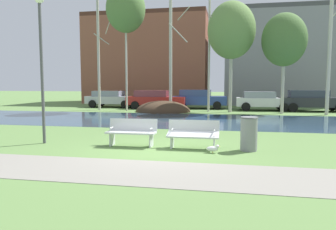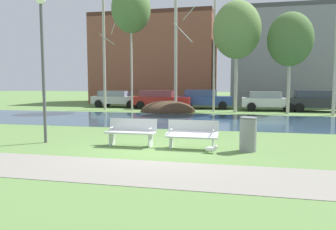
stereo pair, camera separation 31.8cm
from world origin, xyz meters
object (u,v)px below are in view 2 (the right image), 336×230
at_px(bench_left, 131,131).
at_px(trash_bin, 248,134).
at_px(bench_right, 192,133).
at_px(parked_van_nearest_silver, 117,98).
at_px(seagull, 211,149).
at_px(parked_sedan_second_red, 161,99).
at_px(parked_hatch_third_blue, 204,99).
at_px(streetlamp, 42,44).
at_px(parked_suv_fifth_dark, 319,100).
at_px(parked_wagon_fourth_white, 268,101).

distance_m(bench_left, trash_bin, 3.67).
relative_size(bench_right, parked_van_nearest_silver, 0.37).
relative_size(bench_left, seagull, 3.94).
height_order(bench_left, parked_sedan_second_red, parked_sedan_second_red).
bearing_deg(parked_hatch_third_blue, streetlamp, -102.49).
relative_size(seagull, parked_sedan_second_red, 0.09).
xyz_separation_m(bench_left, parked_hatch_third_blue, (0.58, 16.31, 0.33)).
distance_m(bench_left, parked_suv_fifth_dark, 17.64).
distance_m(parked_van_nearest_silver, parked_suv_fifth_dark, 15.88).
xyz_separation_m(parked_van_nearest_silver, parked_sedan_second_red, (4.07, -0.88, 0.03)).
height_order(parked_van_nearest_silver, parked_suv_fifth_dark, parked_suv_fifth_dark).
height_order(trash_bin, parked_sedan_second_red, parked_sedan_second_red).
bearing_deg(parked_hatch_third_blue, parked_sedan_second_red, -166.04).
distance_m(bench_right, trash_bin, 1.68).
height_order(trash_bin, parked_wagon_fourth_white, parked_wagon_fourth_white).
distance_m(bench_right, seagull, 0.93).
relative_size(seagull, parked_wagon_fourth_white, 0.10).
bearing_deg(bench_left, parked_wagon_fourth_white, 70.32).
relative_size(parked_van_nearest_silver, parked_hatch_third_blue, 0.99).
xyz_separation_m(seagull, parked_wagon_fourth_white, (2.84, 15.88, 0.63)).
relative_size(trash_bin, parked_sedan_second_red, 0.22).
xyz_separation_m(bench_right, parked_hatch_third_blue, (-1.41, 16.31, 0.33)).
relative_size(streetlamp, parked_hatch_third_blue, 1.14).
bearing_deg(bench_right, trash_bin, -1.24).
bearing_deg(parked_van_nearest_silver, parked_hatch_third_blue, -0.29).
height_order(seagull, parked_suv_fifth_dark, parked_suv_fifth_dark).
bearing_deg(bench_right, parked_van_nearest_silver, 118.51).
height_order(bench_left, parked_van_nearest_silver, parked_van_nearest_silver).
distance_m(bench_left, parked_van_nearest_silver, 17.74).
distance_m(parked_sedan_second_red, parked_hatch_third_blue, 3.50).
bearing_deg(parked_sedan_second_red, trash_bin, -67.29).
bearing_deg(bench_left, parked_sedan_second_red, 100.32).
bearing_deg(trash_bin, parked_hatch_third_blue, 100.73).
distance_m(parked_hatch_third_blue, parked_suv_fifth_dark, 8.44).
bearing_deg(parked_van_nearest_silver, seagull, -60.63).
bearing_deg(bench_left, parked_suv_fifth_dark, 59.52).
distance_m(trash_bin, parked_suv_fifth_dark, 16.13).
height_order(trash_bin, streetlamp, streetlamp).
bearing_deg(streetlamp, bench_right, 1.03).
distance_m(seagull, parked_sedan_second_red, 16.96).
xyz_separation_m(bench_left, parked_sedan_second_red, (-2.82, 15.47, 0.31)).
xyz_separation_m(seagull, parked_sedan_second_red, (-5.45, 16.04, 0.65)).
height_order(seagull, parked_sedan_second_red, parked_sedan_second_red).
height_order(bench_left, seagull, bench_left).
distance_m(parked_sedan_second_red, parked_suv_fifth_dark, 11.76).
bearing_deg(seagull, bench_left, 167.61).
bearing_deg(parked_wagon_fourth_white, parked_van_nearest_silver, 175.18).
bearing_deg(seagull, parked_suv_fifth_dark, 68.21).
bearing_deg(trash_bin, parked_van_nearest_silver, 122.81).
bearing_deg(parked_wagon_fourth_white, bench_left, -109.68).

